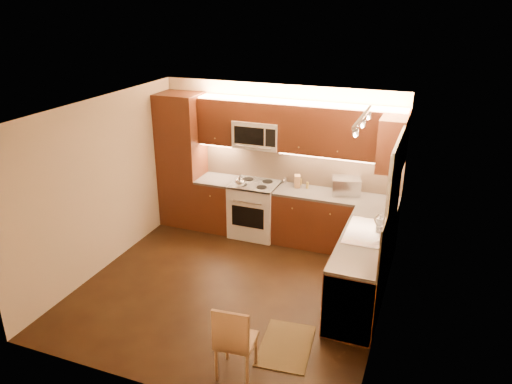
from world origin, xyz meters
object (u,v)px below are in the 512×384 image
at_px(microwave, 258,134).
at_px(soap_bottle, 380,221).
at_px(sink, 367,227).
at_px(kettle, 240,181).
at_px(dining_chair, 236,338).
at_px(stove, 255,209).
at_px(toaster_oven, 346,186).
at_px(knife_block, 297,181).

height_order(microwave, soap_bottle, microwave).
bearing_deg(sink, kettle, 157.19).
bearing_deg(dining_chair, soap_bottle, 58.65).
bearing_deg(sink, microwave, 147.79).
xyz_separation_m(stove, soap_bottle, (2.13, -0.88, 0.53)).
relative_size(toaster_oven, soap_bottle, 2.42).
xyz_separation_m(knife_block, soap_bottle, (1.46, -1.03, -0.01)).
height_order(kettle, toaster_oven, toaster_oven).
relative_size(toaster_oven, dining_chair, 0.49).
relative_size(microwave, sink, 0.88).
distance_m(sink, knife_block, 1.84).
distance_m(kettle, toaster_oven, 1.68).
bearing_deg(toaster_oven, knife_block, 164.80).
bearing_deg(toaster_oven, sink, -81.75).
bearing_deg(soap_bottle, stove, 171.03).
xyz_separation_m(toaster_oven, knife_block, (-0.79, 0.01, -0.03)).
xyz_separation_m(kettle, soap_bottle, (2.31, -0.67, -0.03)).
xyz_separation_m(stove, microwave, (0.00, 0.14, 1.26)).
xyz_separation_m(sink, dining_chair, (-0.99, -2.04, -0.53)).
relative_size(kettle, dining_chair, 0.22).
bearing_deg(microwave, knife_block, 0.96).
height_order(stove, sink, sink).
xyz_separation_m(kettle, toaster_oven, (1.64, 0.35, 0.01)).
distance_m(knife_block, dining_chair, 3.38).
relative_size(microwave, dining_chair, 0.86).
relative_size(microwave, knife_block, 3.87).
distance_m(toaster_oven, soap_bottle, 1.22).
height_order(kettle, dining_chair, kettle).
xyz_separation_m(sink, soap_bottle, (0.13, 0.24, 0.01)).
bearing_deg(microwave, sink, -32.21).
distance_m(microwave, dining_chair, 3.68).
distance_m(kettle, soap_bottle, 2.40).
relative_size(stove, toaster_oven, 2.14).
xyz_separation_m(toaster_oven, dining_chair, (-0.45, -3.31, -0.59)).
xyz_separation_m(microwave, dining_chair, (1.01, -3.30, -1.28)).
xyz_separation_m(toaster_oven, soap_bottle, (0.66, -1.02, -0.04)).
bearing_deg(toaster_oven, kettle, 177.40).
distance_m(stove, soap_bottle, 2.37).
bearing_deg(knife_block, soap_bottle, -54.45).
relative_size(stove, soap_bottle, 5.17).
xyz_separation_m(sink, knife_block, (-1.32, 1.27, 0.02)).
height_order(sink, soap_bottle, soap_bottle).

